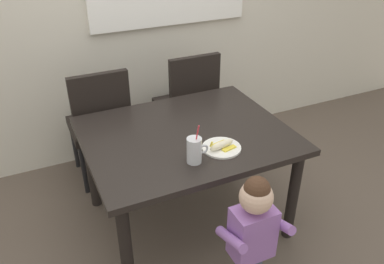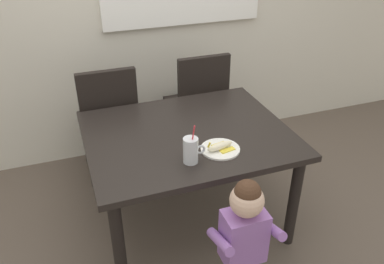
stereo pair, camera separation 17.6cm
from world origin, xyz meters
name	(u,v)px [view 1 (the left image)]	position (x,y,z in m)	size (l,w,h in m)	color
ground_plane	(187,218)	(0.00, 0.00, 0.00)	(24.00, 24.00, 0.00)	brown
dining_table	(186,145)	(0.00, 0.00, 0.62)	(1.26, 1.03, 0.72)	black
dining_chair_left	(100,121)	(-0.40, 0.71, 0.54)	(0.44, 0.45, 0.96)	black
dining_chair_right	(189,100)	(0.35, 0.74, 0.54)	(0.44, 0.45, 0.96)	black
toddler_standing	(253,227)	(0.05, -0.72, 0.53)	(0.33, 0.24, 0.84)	#3F4760
milk_cup	(194,152)	(-0.09, -0.31, 0.78)	(0.13, 0.09, 0.25)	silver
snack_plate	(222,148)	(0.11, -0.26, 0.72)	(0.23, 0.23, 0.01)	white
peeled_banana	(222,145)	(0.11, -0.27, 0.75)	(0.18, 0.12, 0.07)	#F4EAC6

